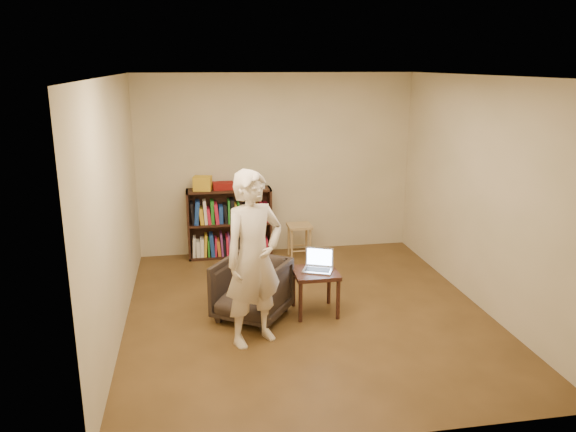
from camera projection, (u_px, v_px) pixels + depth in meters
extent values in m
plane|color=#463016|center=(307.00, 312.00, 6.35)|extent=(4.50, 4.50, 0.00)
plane|color=silver|center=(309.00, 76.00, 5.66)|extent=(4.50, 4.50, 0.00)
plane|color=beige|center=(276.00, 165.00, 8.15)|extent=(4.00, 0.00, 4.00)
plane|color=beige|center=(115.00, 209.00, 5.68)|extent=(0.00, 4.50, 4.50)
plane|color=beige|center=(481.00, 194.00, 6.34)|extent=(0.00, 4.50, 4.50)
cube|color=black|center=(188.00, 225.00, 7.98)|extent=(0.03, 0.30, 1.00)
cube|color=black|center=(270.00, 221.00, 8.17)|extent=(0.03, 0.30, 1.00)
cube|color=black|center=(229.00, 220.00, 8.21)|extent=(1.20, 0.02, 1.00)
cube|color=black|center=(231.00, 255.00, 8.21)|extent=(1.20, 0.30, 0.03)
cube|color=black|center=(230.00, 223.00, 8.08)|extent=(1.14, 0.30, 0.03)
cube|color=black|center=(229.00, 190.00, 7.95)|extent=(1.20, 0.30, 0.03)
cube|color=gold|center=(203.00, 183.00, 7.84)|extent=(0.28, 0.22, 0.20)
cube|color=maroon|center=(223.00, 186.00, 7.94)|extent=(0.29, 0.22, 0.10)
cube|color=#217D22|center=(249.00, 183.00, 7.98)|extent=(0.19, 0.19, 0.15)
cube|color=white|center=(261.00, 186.00, 7.99)|extent=(0.10, 0.10, 0.07)
cube|color=tan|center=(299.00, 226.00, 8.04)|extent=(0.34, 0.34, 0.04)
cylinder|color=tan|center=(292.00, 245.00, 7.95)|extent=(0.03, 0.03, 0.45)
cylinder|color=tan|center=(310.00, 244.00, 8.00)|extent=(0.03, 0.03, 0.45)
cylinder|color=tan|center=(289.00, 240.00, 8.20)|extent=(0.03, 0.03, 0.45)
cylinder|color=tan|center=(306.00, 239.00, 8.25)|extent=(0.03, 0.03, 0.45)
imported|color=#2E261E|center=(252.00, 290.00, 6.14)|extent=(0.99, 0.99, 0.66)
cube|color=black|center=(315.00, 273.00, 6.23)|extent=(0.48, 0.48, 0.04)
cylinder|color=black|center=(300.00, 302.00, 6.06)|extent=(0.04, 0.04, 0.45)
cylinder|color=black|center=(338.00, 300.00, 6.13)|extent=(0.04, 0.04, 0.45)
cylinder|color=black|center=(293.00, 288.00, 6.46)|extent=(0.04, 0.04, 0.45)
cylinder|color=black|center=(329.00, 285.00, 6.53)|extent=(0.04, 0.04, 0.45)
cube|color=silver|center=(318.00, 270.00, 6.22)|extent=(0.38, 0.33, 0.02)
cube|color=black|center=(318.00, 270.00, 6.22)|extent=(0.30, 0.22, 0.00)
cube|color=silver|center=(319.00, 257.00, 6.30)|extent=(0.30, 0.14, 0.22)
cube|color=#B6D3FF|center=(319.00, 257.00, 6.30)|extent=(0.26, 0.12, 0.18)
imported|color=beige|center=(254.00, 259.00, 5.47)|extent=(0.76, 0.66, 1.76)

